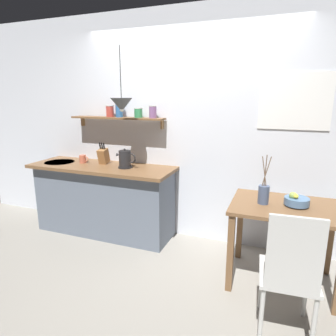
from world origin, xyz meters
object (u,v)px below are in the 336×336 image
object	(u,v)px
twig_vase	(264,194)
coffee_mug_by_sink	(83,159)
pendant_lamp	(122,105)
dining_chair_near	(290,271)
fruit_bowl	(296,200)
dining_table	(285,219)
knife_block	(103,156)
electric_kettle	(125,159)

from	to	relation	value
twig_vase	coffee_mug_by_sink	distance (m)	2.28
pendant_lamp	dining_chair_near	bearing A→B (deg)	-26.62
fruit_bowl	dining_table	bearing A→B (deg)	-165.75
fruit_bowl	coffee_mug_by_sink	world-z (taller)	coffee_mug_by_sink
dining_chair_near	fruit_bowl	bearing A→B (deg)	87.10
fruit_bowl	pendant_lamp	bearing A→B (deg)	174.76
dining_table	coffee_mug_by_sink	size ratio (longest dim) A/B	7.58
twig_vase	coffee_mug_by_sink	bearing A→B (deg)	170.60
knife_block	pendant_lamp	size ratio (longest dim) A/B	0.40
twig_vase	fruit_bowl	bearing A→B (deg)	8.21
dining_table	dining_chair_near	world-z (taller)	dining_chair_near
twig_vase	dining_chair_near	bearing A→B (deg)	-70.75
knife_block	twig_vase	bearing A→B (deg)	-11.83
fruit_bowl	electric_kettle	world-z (taller)	electric_kettle
knife_block	pendant_lamp	world-z (taller)	pendant_lamp
fruit_bowl	knife_block	distance (m)	2.28
electric_kettle	coffee_mug_by_sink	distance (m)	0.65
coffee_mug_by_sink	pendant_lamp	bearing A→B (deg)	-13.34
dining_chair_near	knife_block	size ratio (longest dim) A/B	3.61
dining_table	coffee_mug_by_sink	world-z (taller)	coffee_mug_by_sink
fruit_bowl	coffee_mug_by_sink	distance (m)	2.55
dining_chair_near	dining_table	bearing A→B (deg)	93.13
dining_table	fruit_bowl	bearing A→B (deg)	14.25
dining_table	pendant_lamp	distance (m)	2.03
pendant_lamp	fruit_bowl	bearing A→B (deg)	-5.24
fruit_bowl	twig_vase	bearing A→B (deg)	-171.79
dining_table	pendant_lamp	size ratio (longest dim) A/B	1.40
fruit_bowl	electric_kettle	distance (m)	1.91
twig_vase	electric_kettle	xyz separation A→B (m)	(-1.60, 0.32, 0.14)
electric_kettle	knife_block	size ratio (longest dim) A/B	0.92
coffee_mug_by_sink	pendant_lamp	size ratio (longest dim) A/B	0.18
knife_block	dining_chair_near	bearing A→B (deg)	-26.64
electric_kettle	knife_block	distance (m)	0.37
twig_vase	knife_block	bearing A→B (deg)	168.17
electric_kettle	knife_block	bearing A→B (deg)	166.04
dining_table	dining_chair_near	distance (m)	0.72
fruit_bowl	electric_kettle	xyz separation A→B (m)	(-1.88, 0.28, 0.18)
dining_table	coffee_mug_by_sink	bearing A→B (deg)	171.85
dining_table	knife_block	distance (m)	2.23
dining_table	pendant_lamp	world-z (taller)	pendant_lamp
dining_chair_near	coffee_mug_by_sink	world-z (taller)	same
fruit_bowl	knife_block	xyz separation A→B (m)	(-2.24, 0.37, 0.18)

